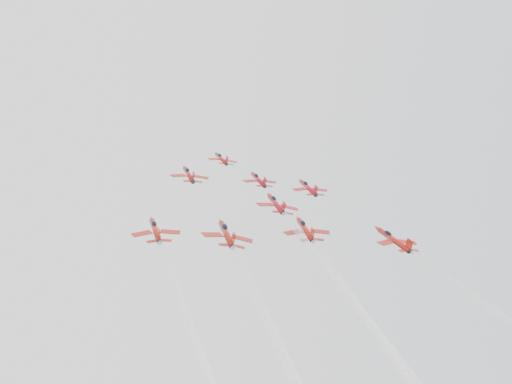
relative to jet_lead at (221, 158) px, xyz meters
name	(u,v)px	position (x,y,z in m)	size (l,w,h in m)	color
jet_lead	(221,158)	(0.00, 0.00, 0.00)	(8.81, 11.18, 7.45)	#A6140F
jet_row2_left	(189,174)	(-11.82, -14.11, -8.81)	(9.85, 12.50, 8.33)	#9C160E
jet_row2_center	(258,179)	(6.34, -14.05, -8.78)	(9.14, 11.60, 7.73)	maroon
jet_row2_right	(308,187)	(18.79, -17.13, -10.70)	(9.68, 12.28, 8.18)	#A8101D
jet_center	(371,324)	(5.80, -70.80, -44.33)	(10.28, 95.37, 60.33)	#A60F18
jet_rear_right	(430,379)	(7.91, -81.87, -51.26)	(10.03, 93.04, 58.85)	#AA1910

